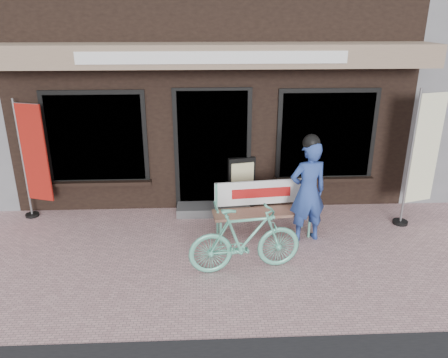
{
  "coord_description": "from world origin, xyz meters",
  "views": [
    {
      "loc": [
        -0.14,
        -5.36,
        3.36
      ],
      "look_at": [
        0.14,
        0.7,
        1.05
      ],
      "focal_mm": 35.0,
      "sensor_mm": 36.0,
      "label": 1
    }
  ],
  "objects_px": {
    "bicycle": "(245,239)",
    "bench": "(262,204)",
    "menu_stand": "(242,183)",
    "person": "(308,190)",
    "nobori_cream": "(422,156)",
    "nobori_red": "(33,159)"
  },
  "relations": [
    {
      "from": "bicycle",
      "to": "nobori_cream",
      "type": "relative_size",
      "value": 0.69
    },
    {
      "from": "bicycle",
      "to": "bench",
      "type": "bearing_deg",
      "value": -27.7
    },
    {
      "from": "nobori_cream",
      "to": "menu_stand",
      "type": "relative_size",
      "value": 2.35
    },
    {
      "from": "person",
      "to": "menu_stand",
      "type": "xyz_separation_m",
      "value": [
        -0.91,
        1.19,
        -0.34
      ]
    },
    {
      "from": "person",
      "to": "bicycle",
      "type": "height_order",
      "value": "person"
    },
    {
      "from": "person",
      "to": "nobori_cream",
      "type": "distance_m",
      "value": 2.06
    },
    {
      "from": "bench",
      "to": "nobori_red",
      "type": "xyz_separation_m",
      "value": [
        -3.77,
        0.74,
        0.57
      ]
    },
    {
      "from": "bicycle",
      "to": "menu_stand",
      "type": "xyz_separation_m",
      "value": [
        0.12,
        2.03,
        0.03
      ]
    },
    {
      "from": "bicycle",
      "to": "nobori_red",
      "type": "xyz_separation_m",
      "value": [
        -3.4,
        1.81,
        0.6
      ]
    },
    {
      "from": "person",
      "to": "bicycle",
      "type": "bearing_deg",
      "value": -152.77
    },
    {
      "from": "bicycle",
      "to": "nobori_red",
      "type": "height_order",
      "value": "nobori_red"
    },
    {
      "from": "bicycle",
      "to": "menu_stand",
      "type": "distance_m",
      "value": 2.03
    },
    {
      "from": "person",
      "to": "nobori_cream",
      "type": "height_order",
      "value": "nobori_cream"
    },
    {
      "from": "person",
      "to": "menu_stand",
      "type": "relative_size",
      "value": 1.76
    },
    {
      "from": "nobori_cream",
      "to": "menu_stand",
      "type": "distance_m",
      "value": 3.03
    },
    {
      "from": "bench",
      "to": "nobori_cream",
      "type": "distance_m",
      "value": 2.73
    },
    {
      "from": "bicycle",
      "to": "person",
      "type": "bearing_deg",
      "value": -59.45
    },
    {
      "from": "person",
      "to": "nobori_red",
      "type": "relative_size",
      "value": 0.82
    },
    {
      "from": "bicycle",
      "to": "nobori_cream",
      "type": "distance_m",
      "value": 3.36
    },
    {
      "from": "bench",
      "to": "person",
      "type": "xyz_separation_m",
      "value": [
        0.66,
        -0.23,
        0.33
      ]
    },
    {
      "from": "person",
      "to": "bench",
      "type": "bearing_deg",
      "value": 148.64
    },
    {
      "from": "bench",
      "to": "nobori_red",
      "type": "distance_m",
      "value": 3.88
    }
  ]
}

